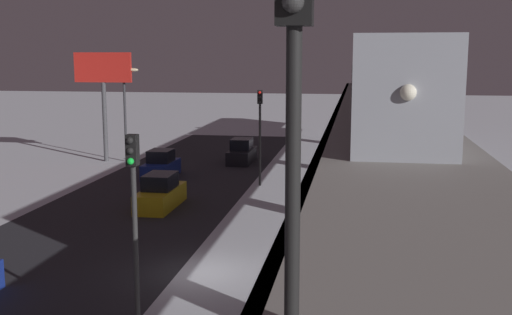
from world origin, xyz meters
TOP-DOWN VIEW (x-y plane):
  - ground_plane at (0.00, 0.00)m, footprint 240.00×240.00m
  - avenue_asphalt at (6.43, 0.00)m, footprint 11.00×85.77m
  - elevated_railway at (-7.24, 0.00)m, footprint 5.00×85.77m
  - subway_train at (-7.33, -21.00)m, footprint 2.94×55.47m
  - rail_signal at (-5.42, 17.13)m, footprint 0.36×0.41m
  - sedan_blue_2 at (7.83, -19.05)m, footprint 1.80×4.08m
  - sedan_black at (3.23, -26.03)m, footprint 1.80×4.37m
  - sedan_yellow at (5.03, -10.26)m, footprint 1.80×4.69m
  - traffic_light_near at (0.33, 6.44)m, footprint 0.32×0.44m
  - traffic_light_mid at (0.33, -17.18)m, footprint 0.32×0.44m
  - traffic_light_far at (0.33, -40.79)m, footprint 0.32×0.44m
  - commercial_billboard at (14.42, -24.83)m, footprint 4.80×0.36m
  - street_lamp_far at (12.50, -25.00)m, footprint 1.35×0.44m

SIDE VIEW (x-z plane):
  - ground_plane at x=0.00m, z-range 0.00..0.00m
  - avenue_asphalt at x=6.43m, z-range 0.00..0.01m
  - sedan_blue_2 at x=7.83m, z-range -0.19..1.78m
  - sedan_black at x=3.23m, z-range -0.19..1.78m
  - sedan_yellow at x=5.03m, z-range -0.19..1.78m
  - traffic_light_near at x=0.33m, z-range 1.00..7.40m
  - traffic_light_mid at x=0.33m, z-range 1.00..7.40m
  - traffic_light_far at x=0.33m, z-range 1.00..7.40m
  - street_lamp_far at x=12.50m, z-range 0.99..8.64m
  - elevated_railway at x=-7.24m, z-range 2.10..7.91m
  - commercial_billboard at x=14.42m, z-range 2.38..11.28m
  - subway_train at x=-7.33m, z-range 5.90..9.30m
  - rail_signal at x=-5.42m, z-range 6.54..10.54m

